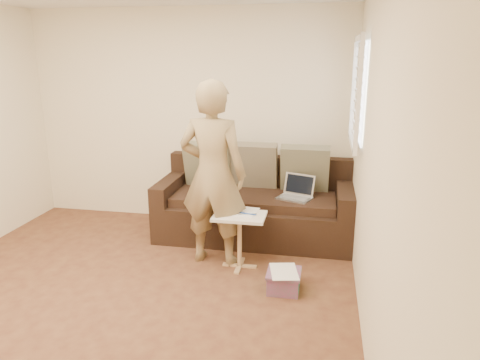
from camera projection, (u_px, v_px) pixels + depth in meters
The scene contains 16 objects.
floor at pixel (115, 310), 3.71m from camera, with size 4.50×4.50×0.00m, color #4E281D.
wall_back at pixel (189, 118), 5.49m from camera, with size 4.00×4.00×0.00m, color beige.
wall_right at pixel (376, 170), 3.00m from camera, with size 4.50×4.50×0.00m, color beige.
window_blinds at pixel (358, 92), 4.32m from camera, with size 0.12×0.88×1.08m, color white, non-canonical shape.
sofa at pixel (255, 201), 5.11m from camera, with size 2.20×0.95×0.85m, color black, non-canonical shape.
pillow_left at pixel (208, 164), 5.30m from camera, with size 0.55×0.14×0.55m, color #67634B, non-canonical shape.
pillow_mid at pixel (254, 166), 5.25m from camera, with size 0.55×0.14×0.55m, color #655F48, non-canonical shape.
pillow_right at pixel (305, 169), 5.10m from camera, with size 0.55×0.14×0.55m, color #67634B, non-canonical shape.
laptop_silver at pixel (294, 199), 4.90m from camera, with size 0.36×0.26×0.24m, color #B7BABC, non-canonical shape.
laptop_white at pixel (208, 194), 5.09m from camera, with size 0.30×0.22×0.22m, color white, non-canonical shape.
person at pixel (213, 174), 4.35m from camera, with size 0.67×0.46×1.85m, color olive.
side_table at pixel (240, 241), 4.39m from camera, with size 0.50×0.35×0.55m, color silver, non-canonical shape.
drinking_glass at pixel (226, 204), 4.44m from camera, with size 0.07×0.07×0.12m, color silver, non-canonical shape.
scissors at pixel (248, 214), 4.32m from camera, with size 0.18×0.10×0.02m, color silver, non-canonical shape.
paper_on_table at pixel (246, 212), 4.39m from camera, with size 0.21×0.30×0.00m, color white, non-canonical shape.
striped_box at pixel (284, 281), 3.99m from camera, with size 0.30×0.30×0.19m, color #C61D77, non-canonical shape.
Camera 1 is at (1.64, -3.03, 2.05)m, focal length 33.29 mm.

